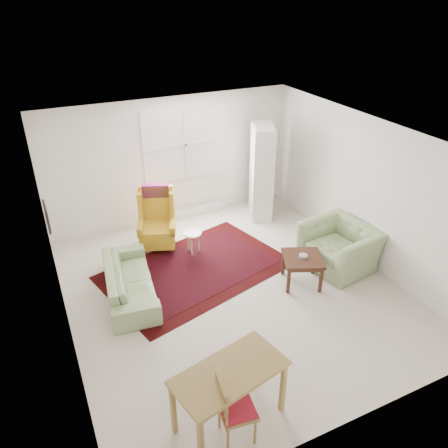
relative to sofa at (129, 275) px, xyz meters
name	(u,v)px	position (x,y,z in m)	size (l,w,h in m)	color
room	(228,214)	(1.53, -0.36, 0.89)	(5.04, 5.54, 2.51)	beige
rug	(196,269)	(1.18, 0.17, -0.35)	(3.03, 1.95, 0.03)	black
sofa	(129,275)	(0.00, 0.00, 0.00)	(1.79, 0.70, 0.72)	#859A66
armchair	(340,243)	(3.48, -0.75, 0.09)	(1.16, 1.01, 0.90)	#859A66
wingback_chair	(156,220)	(0.84, 1.18, 0.21)	(0.66, 0.69, 1.14)	gold
coffee_table	(302,270)	(2.61, -0.90, -0.11)	(0.61, 0.61, 0.50)	#3B1E12
stool	(193,243)	(1.34, 0.70, -0.15)	(0.32, 0.32, 0.43)	white
cabinet	(262,172)	(3.19, 1.49, 0.60)	(0.40, 0.77, 1.93)	silver
desk	(229,397)	(0.41, -2.73, 0.03)	(1.23, 0.61, 0.78)	olive
desk_chair	(237,408)	(0.41, -2.92, 0.07)	(0.37, 0.37, 0.85)	olive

